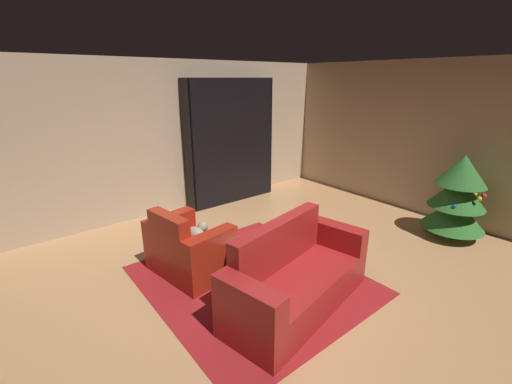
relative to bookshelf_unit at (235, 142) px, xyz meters
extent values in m
plane|color=#B28051|center=(2.59, -1.13, -1.14)|extent=(7.74, 7.74, 0.00)
cube|color=tan|center=(2.59, 2.13, 0.15)|extent=(5.73, 0.06, 2.59)
cube|color=tan|center=(-0.25, -1.13, 0.15)|extent=(0.06, 6.57, 2.59)
cube|color=maroon|center=(2.47, -1.53, -1.14)|extent=(2.51, 2.26, 0.01)
cube|color=black|center=(0.14, -0.11, 0.01)|extent=(0.03, 1.78, 2.29)
cube|color=black|center=(-0.02, 0.77, 0.01)|extent=(0.34, 0.02, 2.29)
cube|color=black|center=(-0.02, -0.99, 0.01)|extent=(0.34, 0.03, 2.29)
cube|color=black|center=(-0.02, -0.11, -1.13)|extent=(0.32, 1.73, 0.03)
cube|color=black|center=(-0.02, -0.11, -0.75)|extent=(0.32, 1.73, 0.03)
cube|color=black|center=(-0.02, -0.11, -0.37)|extent=(0.32, 1.73, 0.02)
cube|color=black|center=(-0.02, -0.11, 0.01)|extent=(0.32, 1.73, 0.02)
cube|color=black|center=(-0.02, -0.11, 0.38)|extent=(0.32, 1.73, 0.02)
cube|color=black|center=(-0.02, -0.11, 0.76)|extent=(0.32, 1.73, 0.02)
cube|color=black|center=(-0.02, -0.11, 1.14)|extent=(0.32, 1.73, 0.03)
cube|color=black|center=(-0.15, -0.11, -0.06)|extent=(0.05, 0.97, 0.60)
cube|color=black|center=(-0.13, -0.11, -0.06)|extent=(0.03, 1.00, 0.63)
cube|color=#156592|center=(-0.10, 0.71, -0.96)|extent=(0.18, 0.04, 0.31)
cube|color=purple|center=(-0.08, 0.66, -1.00)|extent=(0.21, 0.03, 0.23)
cube|color=#28508C|center=(-0.08, 0.62, -0.96)|extent=(0.21, 0.04, 0.31)
cube|color=#93438F|center=(-0.06, 0.57, -0.96)|extent=(0.25, 0.04, 0.32)
cube|color=red|center=(-0.10, 0.53, -1.01)|extent=(0.17, 0.04, 0.21)
cube|color=#287B34|center=(-0.10, 0.48, -0.97)|extent=(0.16, 0.04, 0.30)
cube|color=#114F80|center=(-0.07, 0.70, -0.59)|extent=(0.23, 0.05, 0.30)
cube|color=red|center=(-0.10, 0.66, -0.60)|extent=(0.17, 0.03, 0.27)
cube|color=#2B8C3D|center=(-0.09, 0.62, -0.58)|extent=(0.19, 0.04, 0.32)
cube|color=navy|center=(-0.07, 0.58, -0.59)|extent=(0.23, 0.03, 0.29)
cube|color=orange|center=(-0.09, 0.54, -0.61)|extent=(0.20, 0.04, 0.26)
cube|color=red|center=(-0.10, 0.69, 0.50)|extent=(0.17, 0.05, 0.20)
cube|color=red|center=(-0.06, 0.64, 0.53)|extent=(0.25, 0.03, 0.26)
cube|color=#B2212E|center=(-0.07, 0.60, 0.50)|extent=(0.22, 0.03, 0.21)
cube|color=orange|center=(-0.10, 0.56, 0.53)|extent=(0.18, 0.04, 0.27)
cube|color=teal|center=(-0.08, 0.52, 0.51)|extent=(0.22, 0.03, 0.24)
cube|color=#287830|center=(-0.07, 0.48, 0.54)|extent=(0.23, 0.05, 0.29)
cube|color=orange|center=(-0.06, 0.43, 0.54)|extent=(0.25, 0.04, 0.28)
cube|color=gold|center=(-0.07, 0.39, 0.54)|extent=(0.23, 0.04, 0.28)
cube|color=gold|center=(-0.07, 0.70, 0.89)|extent=(0.24, 0.03, 0.24)
cube|color=#83448C|center=(-0.06, 0.66, 0.90)|extent=(0.24, 0.04, 0.24)
cube|color=#3E3B1E|center=(-0.10, 0.63, 0.87)|extent=(0.17, 0.03, 0.20)
cube|color=#264A95|center=(-0.08, 0.58, 0.90)|extent=(0.20, 0.04, 0.26)
cube|color=#156697|center=(-0.07, 0.54, 0.89)|extent=(0.23, 0.03, 0.24)
cube|color=brown|center=(-0.09, 0.50, 0.88)|extent=(0.19, 0.04, 0.21)
cube|color=gold|center=(-0.10, 0.45, 0.92)|extent=(0.18, 0.04, 0.30)
cube|color=maroon|center=(1.84, -2.00, -0.94)|extent=(0.73, 0.78, 0.40)
cube|color=maroon|center=(1.88, -2.27, -0.52)|extent=(0.64, 0.25, 0.44)
cube|color=maroon|center=(2.23, -1.94, -0.82)|extent=(0.28, 0.71, 0.64)
cube|color=maroon|center=(1.44, -2.06, -0.82)|extent=(0.28, 0.71, 0.64)
ellipsoid|color=gray|center=(1.86, -1.93, -0.65)|extent=(0.30, 0.22, 0.18)
sphere|color=gray|center=(1.83, -1.80, -0.59)|extent=(0.13, 0.13, 0.13)
cube|color=maroon|center=(3.15, -1.45, -0.95)|extent=(0.96, 1.48, 0.39)
cube|color=maroon|center=(2.88, -1.50, -0.50)|extent=(0.42, 1.38, 0.51)
cube|color=maroon|center=(3.30, -2.22, -0.81)|extent=(0.73, 0.33, 0.67)
cube|color=maroon|center=(2.99, -0.68, -0.81)|extent=(0.73, 0.33, 0.67)
cylinder|color=black|center=(2.74, -1.49, -0.92)|extent=(0.04, 0.04, 0.45)
cylinder|color=black|center=(2.44, -1.32, -0.92)|extent=(0.04, 0.04, 0.45)
cylinder|color=black|center=(2.44, -1.64, -0.92)|extent=(0.04, 0.04, 0.45)
cylinder|color=silver|center=(2.55, -1.48, -0.68)|extent=(0.70, 0.70, 0.02)
cube|color=gold|center=(2.57, -1.43, -0.66)|extent=(0.15, 0.15, 0.03)
cube|color=#B52732|center=(2.57, -1.43, -0.63)|extent=(0.21, 0.14, 0.02)
cube|color=red|center=(2.57, -1.44, -0.61)|extent=(0.22, 0.19, 0.02)
cube|color=gray|center=(2.56, -1.43, -0.59)|extent=(0.16, 0.18, 0.02)
cylinder|color=#572722|center=(2.59, -1.66, -0.58)|extent=(0.06, 0.06, 0.19)
cylinder|color=#572722|center=(2.59, -1.66, -0.45)|extent=(0.02, 0.02, 0.06)
cylinder|color=brown|center=(3.42, 1.55, -1.07)|extent=(0.08, 0.08, 0.15)
cone|color=#2A6327|center=(3.42, 1.55, -0.77)|extent=(0.87, 0.87, 0.45)
cone|color=#2A6327|center=(3.42, 1.55, -0.43)|extent=(0.78, 0.78, 0.45)
cone|color=#2A6327|center=(3.42, 1.55, -0.10)|extent=(0.69, 0.69, 0.45)
sphere|color=yellow|center=(3.73, 1.47, -0.43)|extent=(0.06, 0.06, 0.06)
sphere|color=red|center=(3.07, 1.62, -0.71)|extent=(0.06, 0.06, 0.06)
sphere|color=blue|center=(3.51, 1.25, -0.55)|extent=(0.05, 0.05, 0.05)
sphere|color=yellow|center=(3.56, 1.84, -0.49)|extent=(0.05, 0.05, 0.05)
sphere|color=red|center=(3.72, 1.67, -0.44)|extent=(0.07, 0.07, 0.07)
sphere|color=yellow|center=(3.64, 1.78, -0.54)|extent=(0.06, 0.06, 0.06)
camera|label=1|loc=(5.20, -3.65, 1.15)|focal=23.54mm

